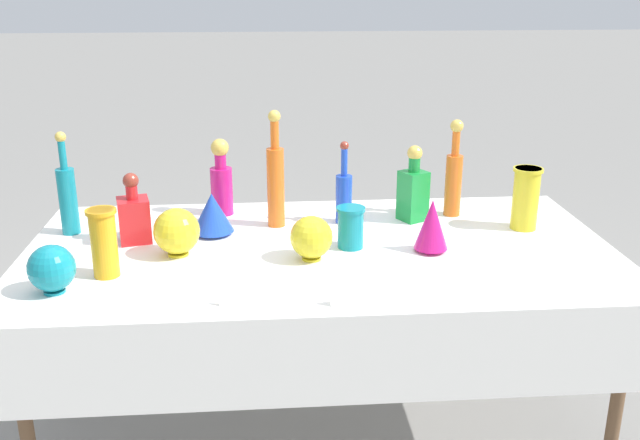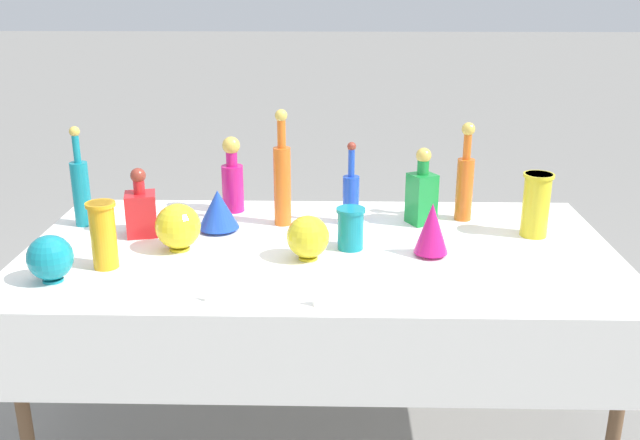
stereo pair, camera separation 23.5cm
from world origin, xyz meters
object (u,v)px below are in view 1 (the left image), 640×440
tall_bottle_4 (276,179)px  cardboard_box_behind_left (334,269)px  square_decanter_0 (134,216)px  slender_vase_1 (104,241)px  round_bowl_1 (311,237)px  tall_bottle_3 (344,194)px  round_bowl_0 (52,268)px  slender_vase_2 (526,197)px  tall_bottle_2 (221,181)px  fluted_vase_0 (212,213)px  tall_bottle_1 (67,196)px  round_bowl_2 (177,231)px  tall_bottle_0 (454,176)px  square_decanter_1 (413,190)px  fluted_vase_1 (432,225)px  slender_vase_0 (351,226)px

tall_bottle_4 → cardboard_box_behind_left: size_ratio=1.02×
square_decanter_0 → slender_vase_1: size_ratio=1.14×
square_decanter_0 → round_bowl_1: 0.65m
tall_bottle_3 → round_bowl_0: (-0.93, -0.57, -0.03)m
slender_vase_2 → cardboard_box_behind_left: (-0.60, 1.05, -0.71)m
tall_bottle_2 → fluted_vase_0: tall_bottle_2 is taller
tall_bottle_1 → round_bowl_2: bearing=-31.1°
tall_bottle_0 → slender_vase_2: size_ratio=1.64×
tall_bottle_3 → round_bowl_0: tall_bottle_3 is taller
slender_vase_2 → tall_bottle_3: bearing=169.6°
tall_bottle_2 → square_decanter_1: bearing=-10.1°
round_bowl_0 → round_bowl_1: 0.81m
tall_bottle_0 → square_decanter_0: size_ratio=1.52×
slender_vase_2 → fluted_vase_0: 1.15m
tall_bottle_2 → tall_bottle_0: bearing=-5.4°
tall_bottle_4 → square_decanter_1: 0.53m
tall_bottle_0 → tall_bottle_3: 0.44m
round_bowl_1 → cardboard_box_behind_left: (0.21, 1.29, -0.67)m
tall_bottle_3 → square_decanter_0: tall_bottle_3 is taller
fluted_vase_1 → round_bowl_2: 0.86m
square_decanter_1 → slender_vase_2: size_ratio=1.26×
tall_bottle_3 → fluted_vase_1: tall_bottle_3 is taller
cardboard_box_behind_left → tall_bottle_1: bearing=-137.9°
tall_bottle_1 → fluted_vase_1: bearing=-12.5°
slender_vase_1 → round_bowl_0: (-0.13, -0.11, -0.04)m
tall_bottle_1 → square_decanter_1: tall_bottle_1 is taller
tall_bottle_4 → round_bowl_2: tall_bottle_4 is taller
tall_bottle_3 → round_bowl_2: size_ratio=1.93×
tall_bottle_0 → cardboard_box_behind_left: size_ratio=0.88×
square_decanter_0 → fluted_vase_0: square_decanter_0 is taller
fluted_vase_1 → cardboard_box_behind_left: size_ratio=0.43×
tall_bottle_1 → round_bowl_0: bearing=-81.6°
tall_bottle_0 → slender_vase_1: 1.34m
square_decanter_1 → cardboard_box_behind_left: square_decanter_1 is taller
tall_bottle_4 → round_bowl_1: tall_bottle_4 is taller
tall_bottle_4 → round_bowl_2: bearing=-140.9°
tall_bottle_2 → slender_vase_1: size_ratio=1.38×
tall_bottle_4 → slender_vase_0: 0.37m
round_bowl_2 → tall_bottle_4: bearing=39.1°
tall_bottle_2 → cardboard_box_behind_left: (0.53, 0.78, -0.72)m
tall_bottle_0 → slender_vase_1: (-1.24, -0.51, -0.04)m
slender_vase_2 → cardboard_box_behind_left: slender_vase_2 is taller
tall_bottle_2 → slender_vase_2: size_ratio=1.30×
slender_vase_2 → slender_vase_1: bearing=-167.3°
square_decanter_1 → tall_bottle_2: bearing=169.9°
tall_bottle_2 → round_bowl_0: (-0.47, -0.70, -0.06)m
tall_bottle_1 → cardboard_box_behind_left: 1.62m
tall_bottle_0 → round_bowl_2: bearing=-161.4°
tall_bottle_3 → slender_vase_0: bearing=-91.3°
slender_vase_2 → fluted_vase_0: (-1.15, 0.03, -0.04)m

